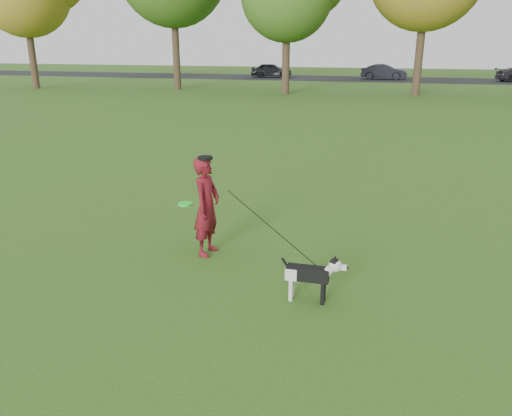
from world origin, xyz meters
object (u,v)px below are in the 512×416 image
(car_mid, at_px, (384,72))
(car_left, at_px, (271,70))
(dog, at_px, (313,273))
(man, at_px, (207,207))

(car_mid, bearing_deg, car_left, 94.94)
(dog, height_order, car_mid, car_mid)
(car_left, bearing_deg, car_mid, -99.54)
(dog, relative_size, car_mid, 0.22)
(dog, bearing_deg, car_left, 103.41)
(car_left, xyz_separation_m, car_mid, (10.11, 0.00, 0.00))
(dog, xyz_separation_m, car_left, (-9.70, 40.69, 0.26))
(car_left, relative_size, car_mid, 0.96)
(man, distance_m, dog, 2.19)
(dog, bearing_deg, car_mid, 89.42)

